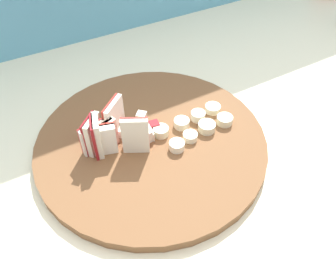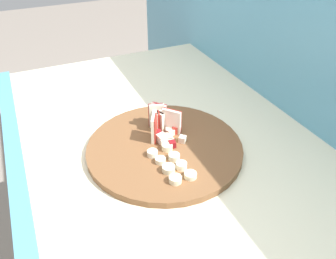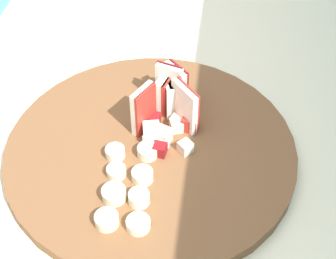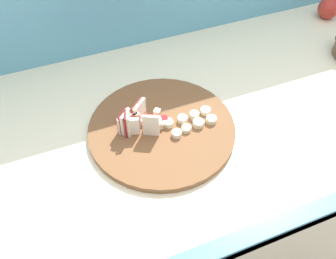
{
  "view_description": "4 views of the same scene",
  "coord_description": "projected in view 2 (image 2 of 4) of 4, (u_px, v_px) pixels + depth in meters",
  "views": [
    {
      "loc": [
        -0.26,
        -0.35,
        1.29
      ],
      "look_at": [
        -0.07,
        -0.01,
        0.91
      ],
      "focal_mm": 34.79,
      "sensor_mm": 36.0,
      "label": 1
    },
    {
      "loc": [
        0.5,
        -0.28,
        1.41
      ],
      "look_at": [
        -0.15,
        0.02,
        0.92
      ],
      "focal_mm": 36.86,
      "sensor_mm": 36.0,
      "label": 2
    },
    {
      "loc": [
        0.34,
        0.06,
        1.38
      ],
      "look_at": [
        -0.1,
        0.01,
        0.94
      ],
      "focal_mm": 53.5,
      "sensor_mm": 36.0,
      "label": 3
    },
    {
      "loc": [
        -0.31,
        -0.58,
        1.58
      ],
      "look_at": [
        -0.1,
        -0.05,
        0.94
      ],
      "focal_mm": 38.05,
      "sensor_mm": 36.0,
      "label": 4
    }
  ],
  "objects": [
    {
      "name": "apple_dice_pile",
      "position": [
        168.0,
        136.0,
        0.84
      ],
      "size": [
        0.07,
        0.07,
        0.02
      ],
      "color": "beige",
      "rests_on": "cutting_board"
    },
    {
      "name": "cutting_board",
      "position": [
        165.0,
        148.0,
        0.83
      ],
      "size": [
        0.38,
        0.38,
        0.02
      ],
      "primitive_type": "cylinder",
      "color": "brown",
      "rests_on": "tiled_countertop"
    },
    {
      "name": "apple_wedge_fan",
      "position": [
        159.0,
        119.0,
        0.87
      ],
      "size": [
        0.1,
        0.09,
        0.07
      ],
      "color": "#B22D23",
      "rests_on": "cutting_board"
    },
    {
      "name": "tile_backsplash",
      "position": [
        306.0,
        183.0,
        1.0
      ],
      "size": [
        2.4,
        0.04,
        1.43
      ],
      "primitive_type": "cube",
      "color": "#5BA3C1",
      "rests_on": "ground"
    },
    {
      "name": "banana_slice_rows",
      "position": [
        171.0,
        163.0,
        0.76
      ],
      "size": [
        0.13,
        0.07,
        0.01
      ],
      "color": "white",
      "rests_on": "cutting_board"
    }
  ]
}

